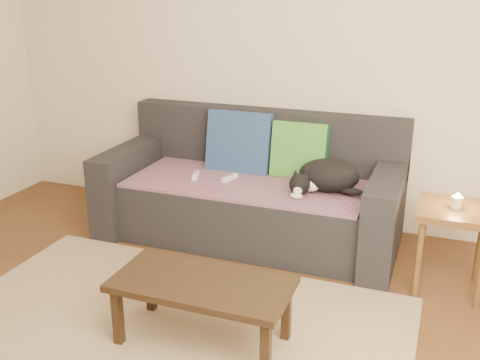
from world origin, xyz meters
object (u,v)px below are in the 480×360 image
object	(u,v)px
sofa	(252,195)
cat	(326,176)
wii_remote_a	(196,176)
wii_remote_b	(230,178)
coffee_table	(202,289)
side_table	(454,223)

from	to	relation	value
sofa	cat	bearing A→B (deg)	-8.17
cat	wii_remote_a	xyz separation A→B (m)	(-0.93, -0.06, -0.09)
sofa	wii_remote_b	distance (m)	0.22
sofa	wii_remote_b	size ratio (longest dim) A/B	14.00
cat	coffee_table	bearing A→B (deg)	-113.92
coffee_table	cat	bearing A→B (deg)	74.98
sofa	side_table	bearing A→B (deg)	-13.47
wii_remote_a	side_table	distance (m)	1.76
side_table	coffee_table	world-z (taller)	side_table
cat	sofa	bearing A→B (deg)	162.92
wii_remote_a	side_table	bearing A→B (deg)	-112.95
wii_remote_a	coffee_table	size ratio (longest dim) A/B	0.17
wii_remote_a	side_table	world-z (taller)	side_table
sofa	coffee_table	distance (m)	1.36
cat	wii_remote_a	bearing A→B (deg)	174.71
cat	wii_remote_b	bearing A→B (deg)	172.68
sofa	cat	xyz separation A→B (m)	(0.55, -0.08, 0.23)
wii_remote_b	coffee_table	distance (m)	1.30
side_table	coffee_table	bearing A→B (deg)	-138.65
side_table	wii_remote_b	bearing A→B (deg)	171.30
sofa	coffee_table	world-z (taller)	sofa
sofa	wii_remote_b	world-z (taller)	sofa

